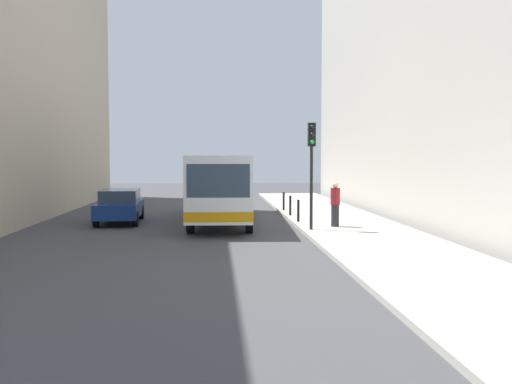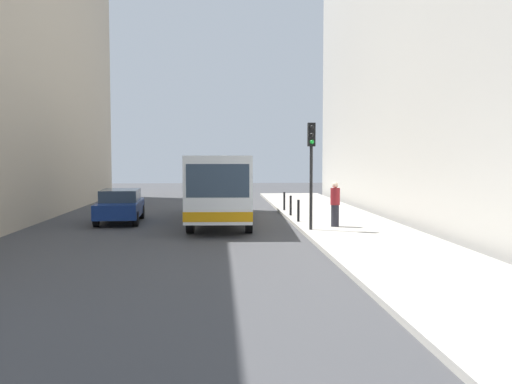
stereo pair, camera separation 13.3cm
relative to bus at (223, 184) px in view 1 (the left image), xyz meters
name	(u,v)px [view 1 (the left image)]	position (x,y,z in m)	size (l,w,h in m)	color
ground_plane	(219,230)	(-0.20, -3.03, -1.73)	(80.00, 80.00, 0.00)	#424244
sidewalk	(350,227)	(5.20, -3.03, -1.65)	(4.40, 40.00, 0.15)	#ADA89E
building_right	(457,41)	(11.30, 0.97, 6.82)	(7.00, 32.00, 17.09)	#BCB7AD
bus	(223,184)	(0.00, 0.00, 0.00)	(2.98, 11.12, 3.00)	white
car_beside_bus	(120,205)	(-4.61, -0.18, -0.94)	(2.04, 4.48, 1.48)	navy
traffic_light	(312,155)	(3.35, -4.34, 1.28)	(0.28, 0.33, 4.10)	black
bollard_near	(298,211)	(3.25, -1.67, -1.10)	(0.11, 0.11, 0.95)	black
bollard_mid	(290,205)	(3.25, 0.91, -1.10)	(0.11, 0.11, 0.95)	black
bollard_far	(284,201)	(3.25, 3.50, -1.10)	(0.11, 0.11, 0.95)	black
pedestrian_near_signal	(335,204)	(4.47, -3.45, -0.67)	(0.38, 0.38, 1.79)	#26262D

